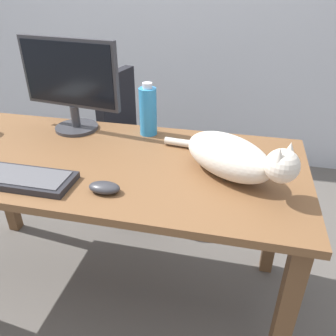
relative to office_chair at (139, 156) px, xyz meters
The scene contains 8 objects.
ground_plane 0.80m from the office_chair, 84.98° to the right, with size 8.00×8.00×0.00m, color #59544F.
desk 0.75m from the office_chair, 84.98° to the right, with size 1.64×0.73×0.75m.
office_chair is the anchor object (origin of this frame).
monitor 0.75m from the office_chair, 109.17° to the right, with size 0.48×0.20×0.41m.
keyboard 1.01m from the office_chair, 99.99° to the right, with size 0.44×0.15×0.03m.
cat 1.03m from the office_chair, 50.71° to the right, with size 0.51×0.39×0.20m.
computer_mouse 1.01m from the office_chair, 78.90° to the right, with size 0.11×0.06×0.04m, color #333338.
water_bottle 0.66m from the office_chair, 65.21° to the right, with size 0.08×0.08×0.24m.
Camera 1 is at (0.54, -1.11, 1.39)m, focal length 36.27 mm.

